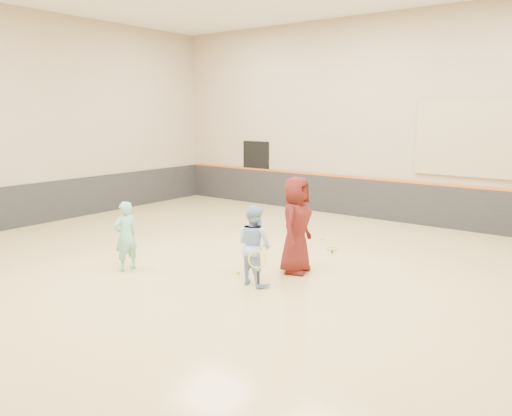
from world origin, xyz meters
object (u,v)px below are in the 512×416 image
Objects in this scene: instructor at (254,245)px; spare_racket at (333,248)px; young_man at (296,225)px; girl at (126,236)px.

spare_racket is at bearing -81.33° from instructor.
young_man is (0.23, 1.08, 0.22)m from instructor.
spare_racket is (-0.20, 1.96, -0.94)m from young_man.
instructor is 2.20× the size of spare_racket.
young_man is at bearing 130.96° from girl.
instructor is 3.13m from spare_racket.
instructor is 1.12m from young_man.
spare_racket is (2.63, 3.94, -0.68)m from girl.
girl is 0.94× the size of instructor.
spare_racket is at bearing 152.32° from girl.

